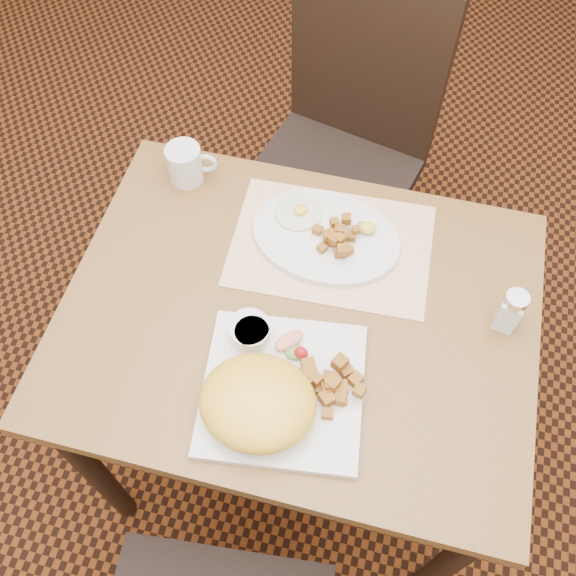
# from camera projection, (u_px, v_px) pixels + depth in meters

# --- Properties ---
(ground) EXTENTS (8.00, 8.00, 0.00)m
(ground) POSITION_uv_depth(u_px,v_px,m) (295.00, 439.00, 1.86)
(ground) COLOR black
(ground) RESTS_ON ground
(table) EXTENTS (0.90, 0.70, 0.75)m
(table) POSITION_uv_depth(u_px,v_px,m) (298.00, 338.00, 1.31)
(table) COLOR brown
(table) RESTS_ON ground
(chair_far) EXTENTS (0.51, 0.52, 0.97)m
(chair_far) POSITION_uv_depth(u_px,v_px,m) (344.00, 141.00, 1.74)
(chair_far) COLOR black
(chair_far) RESTS_ON ground
(placemat) EXTENTS (0.41, 0.30, 0.00)m
(placemat) POSITION_uv_depth(u_px,v_px,m) (331.00, 245.00, 1.30)
(placemat) COLOR white
(placemat) RESTS_ON table
(plate_square) EXTENTS (0.31, 0.31, 0.02)m
(plate_square) POSITION_uv_depth(u_px,v_px,m) (283.00, 390.00, 1.13)
(plate_square) COLOR silver
(plate_square) RESTS_ON table
(plate_oval) EXTENTS (0.33, 0.26, 0.02)m
(plate_oval) POSITION_uv_depth(u_px,v_px,m) (325.00, 237.00, 1.30)
(plate_oval) COLOR silver
(plate_oval) RESTS_ON placemat
(hollandaise_mound) EXTENTS (0.20, 0.18, 0.07)m
(hollandaise_mound) POSITION_uv_depth(u_px,v_px,m) (257.00, 402.00, 1.07)
(hollandaise_mound) COLOR yellow
(hollandaise_mound) RESTS_ON plate_square
(ramekin) EXTENTS (0.08, 0.08, 0.04)m
(ramekin) POSITION_uv_depth(u_px,v_px,m) (249.00, 331.00, 1.16)
(ramekin) COLOR silver
(ramekin) RESTS_ON plate_square
(garnish_sq) EXTENTS (0.07, 0.07, 0.03)m
(garnish_sq) POSITION_uv_depth(u_px,v_px,m) (293.00, 346.00, 1.15)
(garnish_sq) COLOR #387223
(garnish_sq) RESTS_ON plate_square
(fried_egg) EXTENTS (0.10, 0.10, 0.02)m
(fried_egg) POSITION_uv_depth(u_px,v_px,m) (299.00, 211.00, 1.32)
(fried_egg) COLOR white
(fried_egg) RESTS_ON plate_oval
(garnish_ov) EXTENTS (0.05, 0.04, 0.02)m
(garnish_ov) POSITION_uv_depth(u_px,v_px,m) (367.00, 228.00, 1.29)
(garnish_ov) COLOR #387223
(garnish_ov) RESTS_ON plate_oval
(salt_shaker) EXTENTS (0.05, 0.05, 0.10)m
(salt_shaker) POSITION_uv_depth(u_px,v_px,m) (510.00, 311.00, 1.16)
(salt_shaker) COLOR white
(salt_shaker) RESTS_ON table
(coffee_mug) EXTENTS (0.11, 0.07, 0.08)m
(coffee_mug) POSITION_uv_depth(u_px,v_px,m) (186.00, 164.00, 1.36)
(coffee_mug) COLOR silver
(coffee_mug) RESTS_ON table
(home_fries_sq) EXTENTS (0.13, 0.12, 0.04)m
(home_fries_sq) POSITION_uv_depth(u_px,v_px,m) (328.00, 384.00, 1.11)
(home_fries_sq) COLOR #A2621A
(home_fries_sq) RESTS_ON plate_square
(home_fries_ov) EXTENTS (0.10, 0.10, 0.04)m
(home_fries_ov) POSITION_uv_depth(u_px,v_px,m) (337.00, 238.00, 1.27)
(home_fries_ov) COLOR #A2621A
(home_fries_ov) RESTS_ON plate_oval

